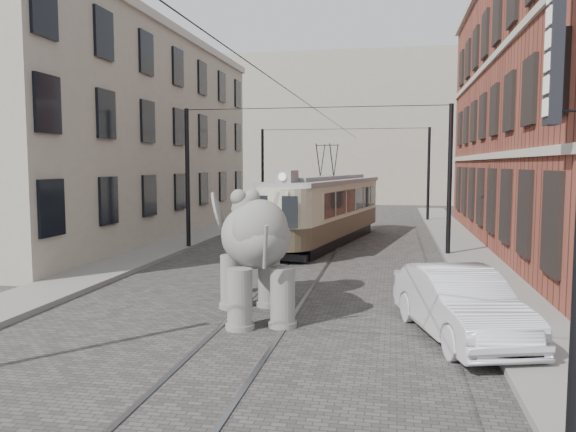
# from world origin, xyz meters

# --- Properties ---
(ground) EXTENTS (120.00, 120.00, 0.00)m
(ground) POSITION_xyz_m (0.00, 0.00, 0.00)
(ground) COLOR #474442
(tram_rails) EXTENTS (1.54, 80.00, 0.02)m
(tram_rails) POSITION_xyz_m (0.00, 0.00, 0.01)
(tram_rails) COLOR slate
(tram_rails) RESTS_ON ground
(sidewalk_right) EXTENTS (2.00, 60.00, 0.15)m
(sidewalk_right) POSITION_xyz_m (6.00, 0.00, 0.07)
(sidewalk_right) COLOR slate
(sidewalk_right) RESTS_ON ground
(sidewalk_left) EXTENTS (2.00, 60.00, 0.15)m
(sidewalk_left) POSITION_xyz_m (-6.50, 0.00, 0.07)
(sidewalk_left) COLOR slate
(sidewalk_left) RESTS_ON ground
(stucco_building) EXTENTS (7.00, 24.00, 10.00)m
(stucco_building) POSITION_xyz_m (-11.00, 10.00, 5.00)
(stucco_building) COLOR gray
(stucco_building) RESTS_ON ground
(distant_block) EXTENTS (28.00, 10.00, 14.00)m
(distant_block) POSITION_xyz_m (0.00, 40.00, 7.00)
(distant_block) COLOR gray
(distant_block) RESTS_ON ground
(catenary) EXTENTS (11.00, 30.20, 6.00)m
(catenary) POSITION_xyz_m (-0.20, 5.00, 3.00)
(catenary) COLOR black
(catenary) RESTS_ON ground
(tram) EXTENTS (4.42, 11.78, 4.58)m
(tram) POSITION_xyz_m (0.02, 9.00, 2.29)
(tram) COLOR #BDBA99
(tram) RESTS_ON ground
(elephant) EXTENTS (4.36, 5.59, 3.02)m
(elephant) POSITION_xyz_m (-0.16, -3.97, 1.51)
(elephant) COLOR slate
(elephant) RESTS_ON ground
(parked_car) EXTENTS (2.80, 4.76, 1.48)m
(parked_car) POSITION_xyz_m (4.47, -4.84, 0.74)
(parked_car) COLOR silver
(parked_car) RESTS_ON ground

